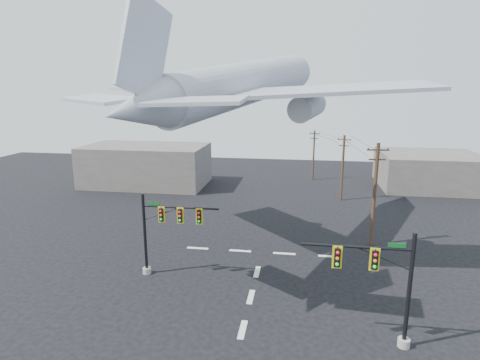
% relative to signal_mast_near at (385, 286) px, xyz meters
% --- Properties ---
extents(ground, '(120.00, 120.00, 0.00)m').
position_rel_signal_mast_near_xyz_m(ground, '(-8.12, 0.24, -3.72)').
color(ground, black).
rests_on(ground, ground).
extents(lane_markings, '(14.00, 21.20, 0.01)m').
position_rel_signal_mast_near_xyz_m(lane_markings, '(-8.12, 5.58, -3.71)').
color(lane_markings, silver).
rests_on(lane_markings, ground).
extents(signal_mast_near, '(6.40, 0.77, 6.96)m').
position_rel_signal_mast_near_xyz_m(signal_mast_near, '(0.00, 0.00, 0.00)').
color(signal_mast_near, '#9B998D').
rests_on(signal_mast_near, ground).
extents(signal_mast_far, '(6.29, 0.73, 6.60)m').
position_rel_signal_mast_near_xyz_m(signal_mast_far, '(-15.35, 6.60, 0.01)').
color(signal_mast_far, '#9B998D').
rests_on(signal_mast_far, ground).
extents(utility_pole_a, '(1.95, 0.32, 9.73)m').
position_rel_signal_mast_near_xyz_m(utility_pole_a, '(1.87, 15.55, 1.37)').
color(utility_pole_a, '#4C3020').
rests_on(utility_pole_a, ground).
extents(utility_pole_b, '(1.66, 0.75, 8.59)m').
position_rel_signal_mast_near_xyz_m(utility_pole_b, '(0.44, 30.89, 0.78)').
color(utility_pole_b, '#4C3020').
rests_on(utility_pole_b, ground).
extents(utility_pole_c, '(1.62, 0.38, 7.93)m').
position_rel_signal_mast_near_xyz_m(utility_pole_c, '(-2.99, 42.37, 0.43)').
color(utility_pole_c, '#4C3020').
rests_on(utility_pole_c, ground).
extents(power_lines, '(6.47, 26.83, 0.87)m').
position_rel_signal_mast_near_xyz_m(power_lines, '(0.09, 29.09, 4.41)').
color(power_lines, black).
extents(airliner, '(28.93, 31.38, 8.41)m').
position_rel_signal_mast_near_xyz_m(airliner, '(-9.67, 12.73, 11.08)').
color(airliner, '#A3A6AF').
extents(building_left, '(18.00, 10.00, 6.00)m').
position_rel_signal_mast_near_xyz_m(building_left, '(-28.12, 35.24, -0.72)').
color(building_left, slate).
rests_on(building_left, ground).
extents(building_right, '(14.00, 12.00, 5.00)m').
position_rel_signal_mast_near_xyz_m(building_right, '(13.88, 40.24, -1.22)').
color(building_right, slate).
rests_on(building_right, ground).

